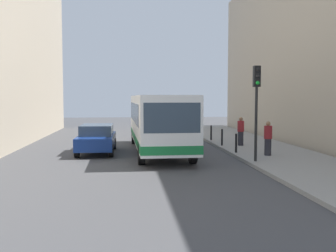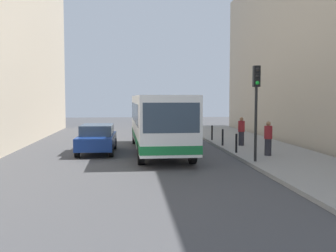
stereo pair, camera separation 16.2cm
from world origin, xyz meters
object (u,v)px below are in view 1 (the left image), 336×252
object	(u,v)px
bus	(158,120)
traffic_light	(257,95)
pedestrian_near_signal	(268,138)
bollard_far	(211,133)
car_beside_bus	(97,138)
bollard_near	(236,143)
bollard_mid	(222,137)
pedestrian_mid_sidewalk	(241,131)

from	to	relation	value
bus	traffic_light	world-z (taller)	traffic_light
pedestrian_near_signal	bollard_far	bearing A→B (deg)	-21.99
bus	car_beside_bus	xyz separation A→B (m)	(-3.22, -0.16, -0.94)
car_beside_bus	bollard_near	world-z (taller)	car_beside_bus
bus	bollard_far	xyz separation A→B (m)	(3.78, 4.13, -1.10)
bollard_near	pedestrian_near_signal	distance (m)	1.68
bollard_mid	pedestrian_mid_sidewalk	size ratio (longest dim) A/B	0.58
bus	bollard_far	distance (m)	5.71
bus	bollard_near	bearing A→B (deg)	153.26
bollard_mid	bollard_far	distance (m)	2.97
car_beside_bus	pedestrian_near_signal	size ratio (longest dim) A/B	2.72
bollard_far	pedestrian_mid_sidewalk	world-z (taller)	pedestrian_mid_sidewalk
bus	bollard_mid	bearing A→B (deg)	-164.14
bollard_far	pedestrian_near_signal	bearing A→B (deg)	-79.95
bus	pedestrian_mid_sidewalk	distance (m)	5.02
bus	pedestrian_near_signal	size ratio (longest dim) A/B	6.80
bollard_near	pedestrian_near_signal	bearing A→B (deg)	-41.09
traffic_light	bollard_mid	size ratio (longest dim) A/B	4.32
bollard_near	bollard_far	bearing A→B (deg)	90.00
traffic_light	bollard_near	size ratio (longest dim) A/B	4.32
bus	bollard_mid	world-z (taller)	bus
pedestrian_near_signal	car_beside_bus	bearing A→B (deg)	39.71
bus	pedestrian_near_signal	distance (m)	5.84
bollard_mid	bollard_near	bearing A→B (deg)	-90.00
bus	car_beside_bus	distance (m)	3.36
traffic_light	bollard_far	distance (m)	8.98
car_beside_bus	pedestrian_near_signal	world-z (taller)	pedestrian_near_signal
traffic_light	pedestrian_mid_sidewalk	size ratio (longest dim) A/B	2.51
bollard_mid	pedestrian_mid_sidewalk	world-z (taller)	pedestrian_mid_sidewalk
traffic_light	bollard_near	bearing A→B (deg)	92.10
bus	pedestrian_near_signal	bearing A→B (deg)	148.86
car_beside_bus	pedestrian_near_signal	xyz separation A→B (m)	(8.24, -2.72, 0.18)
car_beside_bus	traffic_light	size ratio (longest dim) A/B	1.08
pedestrian_near_signal	pedestrian_mid_sidewalk	xyz separation A→B (m)	(-0.18, 3.95, 0.00)
traffic_light	pedestrian_mid_sidewalk	xyz separation A→B (m)	(0.97, 5.59, -2.04)
car_beside_bus	traffic_light	xyz separation A→B (m)	(7.10, -4.36, 2.22)
car_beside_bus	bollard_far	bearing A→B (deg)	-147.76
traffic_light	bollard_near	world-z (taller)	traffic_light
bollard_near	traffic_light	bearing A→B (deg)	-87.90
bus	traffic_light	xyz separation A→B (m)	(3.88, -4.53, 1.28)
traffic_light	pedestrian_mid_sidewalk	distance (m)	6.03
bollard_mid	pedestrian_near_signal	size ratio (longest dim) A/B	0.58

